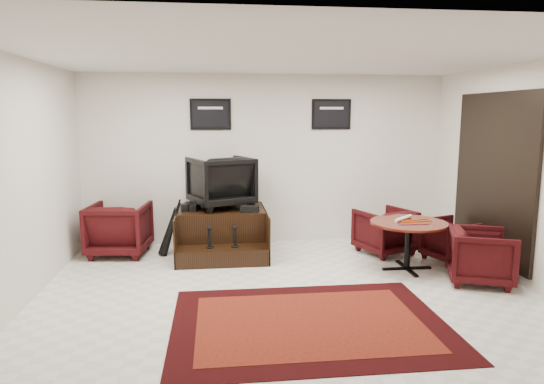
{
  "coord_description": "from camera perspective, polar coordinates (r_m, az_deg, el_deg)",
  "views": [
    {
      "loc": [
        -0.83,
        -5.52,
        2.16
      ],
      "look_at": [
        -0.08,
        0.9,
        1.11
      ],
      "focal_mm": 32.0,
      "sensor_mm": 36.0,
      "label": 1
    }
  ],
  "objects": [
    {
      "name": "ground",
      "position": [
        5.99,
        1.81,
        -11.94
      ],
      "size": [
        6.0,
        6.0,
        0.0
      ],
      "primitive_type": "plane",
      "color": "white",
      "rests_on": "ground"
    },
    {
      "name": "room_shell",
      "position": [
        5.79,
        5.73,
        5.46
      ],
      "size": [
        6.02,
        5.02,
        2.81
      ],
      "color": "silver",
      "rests_on": "ground"
    },
    {
      "name": "area_rug",
      "position": [
        5.24,
        4.4,
        -15.09
      ],
      "size": [
        2.84,
        2.13,
        0.01
      ],
      "color": "black",
      "rests_on": "ground"
    },
    {
      "name": "shine_podium",
      "position": [
        7.63,
        -5.93,
        -4.78
      ],
      "size": [
        1.35,
        1.39,
        0.7
      ],
      "color": "black",
      "rests_on": "ground"
    },
    {
      "name": "shine_chair",
      "position": [
        7.62,
        -6.05,
        1.5
      ],
      "size": [
        1.11,
        1.08,
        0.9
      ],
      "primitive_type": "imported",
      "rotation": [
        0.0,
        0.0,
        3.52
      ],
      "color": "black",
      "rests_on": "shine_podium"
    },
    {
      "name": "shoes_pair",
      "position": [
        7.53,
        -9.49,
        -1.7
      ],
      "size": [
        0.29,
        0.34,
        0.11
      ],
      "color": "black",
      "rests_on": "shine_podium"
    },
    {
      "name": "polish_kit",
      "position": [
        7.3,
        -2.63,
        -2.0
      ],
      "size": [
        0.3,
        0.24,
        0.09
      ],
      "primitive_type": "cube",
      "rotation": [
        0.0,
        0.0,
        -0.25
      ],
      "color": "black",
      "rests_on": "shine_podium"
    },
    {
      "name": "umbrella_black",
      "position": [
        7.56,
        -11.73,
        -4.03
      ],
      "size": [
        0.34,
        0.13,
        0.91
      ],
      "primitive_type": null,
      "color": "black",
      "rests_on": "ground"
    },
    {
      "name": "umbrella_hooked",
      "position": [
        7.64,
        -12.12,
        -4.43
      ],
      "size": [
        0.29,
        0.11,
        0.77
      ],
      "primitive_type": null,
      "color": "black",
      "rests_on": "ground"
    },
    {
      "name": "armchair_side",
      "position": [
        7.84,
        -17.54,
        -3.88
      ],
      "size": [
        0.95,
        0.9,
        0.89
      ],
      "primitive_type": "imported",
      "rotation": [
        0.0,
        0.0,
        3.03
      ],
      "color": "black",
      "rests_on": "ground"
    },
    {
      "name": "meeting_table",
      "position": [
        6.98,
        15.76,
        -4.08
      ],
      "size": [
        1.04,
        1.04,
        0.68
      ],
      "color": "#47100A",
      "rests_on": "ground"
    },
    {
      "name": "table_chair_back",
      "position": [
        7.77,
        13.12,
        -4.23
      ],
      "size": [
        0.96,
        0.93,
        0.77
      ],
      "primitive_type": "imported",
      "rotation": [
        0.0,
        0.0,
        3.52
      ],
      "color": "black",
      "rests_on": "ground"
    },
    {
      "name": "table_chair_window",
      "position": [
        7.66,
        20.44,
        -5.08
      ],
      "size": [
        0.82,
        0.85,
        0.69
      ],
      "primitive_type": "imported",
      "rotation": [
        0.0,
        0.0,
        1.92
      ],
      "color": "black",
      "rests_on": "ground"
    },
    {
      "name": "table_chair_corner",
      "position": [
        6.81,
        23.4,
        -6.67
      ],
      "size": [
        0.93,
        0.95,
        0.77
      ],
      "primitive_type": "imported",
      "rotation": [
        0.0,
        0.0,
        1.21
      ],
      "color": "black",
      "rests_on": "ground"
    },
    {
      "name": "paper_roll",
      "position": [
        7.05,
        15.19,
        -3.0
      ],
      "size": [
        0.35,
        0.31,
        0.05
      ],
      "primitive_type": "cylinder",
      "rotation": [
        0.0,
        1.57,
        0.71
      ],
      "color": "white",
      "rests_on": "meeting_table"
    },
    {
      "name": "table_clutter",
      "position": [
        6.98,
        16.56,
        -3.35
      ],
      "size": [
        0.57,
        0.37,
        0.01
      ],
      "color": "#EE540D",
      "rests_on": "meeting_table"
    }
  ]
}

